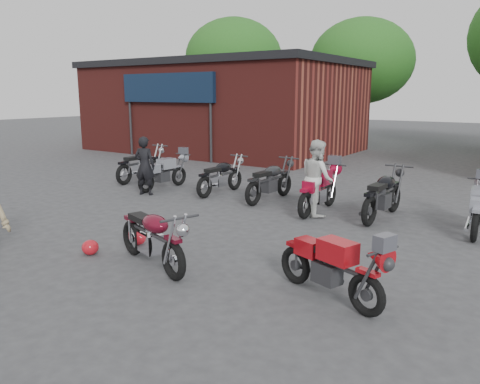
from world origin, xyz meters
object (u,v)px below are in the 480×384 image
Objects in this scene: row_bike_3 at (270,179)px; row_bike_5 at (384,192)px; row_bike_4 at (319,188)px; row_bike_6 at (478,206)px; row_bike_1 at (164,171)px; sportbike at (331,263)px; helmet at (90,247)px; row_bike_2 at (221,174)px; vintage_motorcycle at (152,233)px; row_bike_0 at (141,163)px; person_dark at (145,166)px; person_light at (317,178)px.

row_bike_3 is 3.02m from row_bike_5.
row_bike_4 is 3.38m from row_bike_6.
row_bike_5 is 1.92m from row_bike_6.
row_bike_3 reaches higher than row_bike_4.
row_bike_1 is 0.92× the size of row_bike_4.
sportbike reaches higher than helmet.
row_bike_3 is (3.38, 0.42, 0.05)m from row_bike_1.
row_bike_5 reaches higher than helmet.
row_bike_3 is at bearing -87.34° from row_bike_2.
row_bike_0 is (-5.75, 5.36, 0.02)m from vintage_motorcycle.
person_dark is at bearing 103.24° from row_bike_5.
row_bike_4 is at bearing 173.52° from person_dark.
person_light is (2.08, 4.75, 0.74)m from helmet.
person_dark reaches higher than row_bike_3.
vintage_motorcycle is 0.96× the size of row_bike_0.
helmet is 0.14× the size of row_bike_3.
row_bike_5 is (1.45, 0.24, 0.03)m from row_bike_4.
person_dark is (-4.14, 3.93, 0.24)m from vintage_motorcycle.
row_bike_4 reaches higher than helmet.
sportbike is 1.11× the size of person_dark.
person_light reaches higher than row_bike_5.
row_bike_4 reaches higher than row_bike_6.
row_bike_1 is at bearing 95.14° from row_bike_5.
row_bike_5 is 1.12× the size of row_bike_6.
row_bike_0 reaches higher than row_bike_4.
sportbike is at bearing 136.46° from person_dark.
vintage_motorcycle is at bearing -136.19° from row_bike_1.
row_bike_3 is 1.01× the size of row_bike_4.
sportbike is 4.75m from row_bike_6.
vintage_motorcycle is 1.13× the size of person_light.
row_bike_6 is at bearing -88.72° from row_bike_3.
row_bike_3 is 1.07× the size of row_bike_6.
vintage_motorcycle is 6.45m from row_bike_1.
vintage_motorcycle is at bearing 160.12° from row_bike_5.
row_bike_0 is 1.03× the size of row_bike_4.
row_bike_2 is at bearing 101.88° from helmet.
row_bike_2 is at bearing -75.57° from row_bike_1.
person_dark reaches higher than row_bike_1.
row_bike_5 is (7.88, -0.27, 0.01)m from row_bike_0.
sportbike is at bearing -138.61° from row_bike_3.
row_bike_1 is at bearing 41.37° from person_light.
person_dark is 0.93× the size of person_light.
vintage_motorcycle is at bearing -153.15° from row_bike_2.
vintage_motorcycle is 1.10× the size of sportbike.
helmet is at bearing 149.45° from row_bike_5.
row_bike_4 is (4.81, 0.92, -0.23)m from person_dark.
row_bike_2 is (3.28, -0.15, -0.04)m from row_bike_0.
row_bike_5 is (6.40, 0.27, 0.08)m from row_bike_1.
row_bike_6 is (5.38, 5.26, 0.41)m from helmet.
vintage_motorcycle is 4.90m from row_bike_4.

